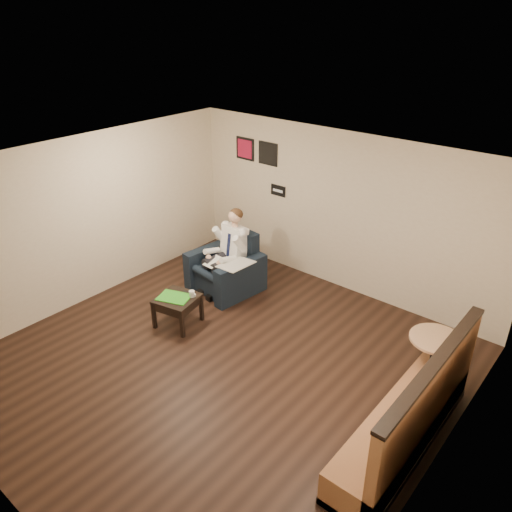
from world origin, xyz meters
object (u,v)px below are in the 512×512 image
Objects in this scene: armchair at (225,263)px; banquette at (406,400)px; seated_man at (219,256)px; side_table at (178,311)px; smartphone at (186,293)px; cafe_table at (431,364)px; coffee_mug at (192,294)px; green_folder at (174,297)px.

armchair is 0.41× the size of banquette.
side_table is at bearing -73.16° from seated_man.
armchair is at bearing 97.74° from smartphone.
smartphone is 3.77m from cafe_table.
smartphone reaches higher than side_table.
coffee_mug is at bearing -7.10° from smartphone.
green_folder is (0.17, -1.19, -0.20)m from seated_man.
cafe_table is at bearing 5.95° from seated_man.
smartphone is at bearing 175.08° from coffee_mug.
banquette is (3.78, -0.19, 0.16)m from smartphone.
coffee_mug is (0.36, -0.99, -0.16)m from seated_man.
smartphone is at bearing -72.78° from armchair.
coffee_mug is at bearing -62.82° from seated_man.
armchair reaches higher than coffee_mug.
green_folder is 0.21m from smartphone.
armchair is at bearing 176.67° from cafe_table.
armchair is 1.33m from green_folder.
armchair is 1.18m from coffee_mug.
green_folder is 0.28m from coffee_mug.
seated_man reaches higher than armchair.
cafe_table reaches higher than coffee_mug.
cafe_table is (3.68, 1.07, 0.17)m from side_table.
green_folder is at bearing -179.77° from banquette.
side_table is at bearing -134.13° from coffee_mug.
green_folder is at bearing -103.96° from smartphone.
cafe_table is (3.71, 1.10, -0.08)m from green_folder.
cafe_table is at bearing 11.47° from smartphone.
armchair is 2.16× the size of green_folder.
coffee_mug is 3.63m from cafe_table.
seated_man is at bearing 163.58° from banquette.
smartphone is (0.21, -0.98, -0.21)m from seated_man.
armchair is 0.75× the size of seated_man.
side_table is 0.38m from coffee_mug.
side_table is 3.84m from cafe_table.
side_table is at bearing 45.87° from green_folder.
green_folder is at bearing -74.67° from seated_man.
smartphone is at bearing -70.52° from seated_man.
side_table is 1.22× the size of green_folder.
banquette is (3.97, -1.31, 0.14)m from armchair.
armchair is 1.77× the size of side_table.
green_folder is at bearing -76.19° from armchair.
coffee_mug is at bearing 45.87° from side_table.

